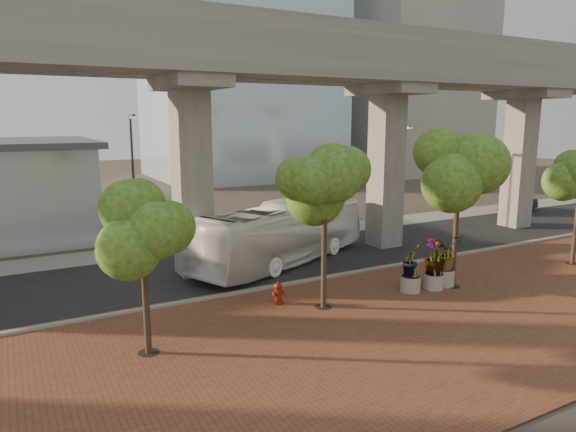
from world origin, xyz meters
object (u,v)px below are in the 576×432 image
planter_front (445,254)px  parked_car (518,203)px  transit_bus (283,234)px  fire_hydrant (278,293)px

planter_front → parked_car: bearing=29.4°
transit_bus → parked_car: transit_bus is taller
parked_car → fire_hydrant: 29.31m
parked_car → fire_hydrant: bearing=93.1°
transit_bus → planter_front: transit_bus is taller
transit_bus → fire_hydrant: (-3.15, -5.40, -1.10)m
parked_car → fire_hydrant: parked_car is taller
fire_hydrant → planter_front: size_ratio=0.39×
fire_hydrant → parked_car: bearing=19.2°
transit_bus → planter_front: bearing=-169.6°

